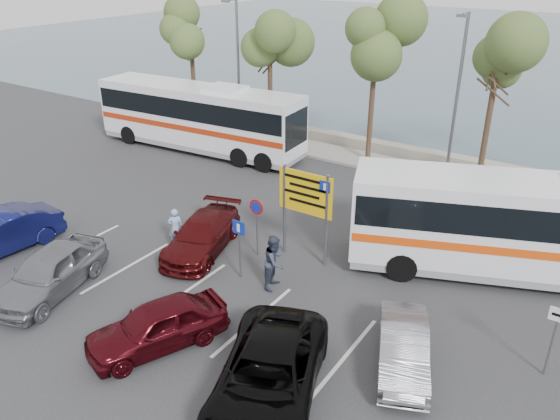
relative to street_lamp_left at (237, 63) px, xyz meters
The scene contains 24 objects.
ground 17.43m from the street_lamp_left, 53.51° to the right, with size 120.00×120.00×0.00m, color #2F2F32.
kerb_strip 10.99m from the street_lamp_left, ahead, with size 44.00×2.40×0.15m, color gray.
seawall 11.16m from the street_lamp_left, 13.93° to the left, with size 48.00×0.80×0.60m, color gray.
sea 47.77m from the street_lamp_left, 77.86° to the left, with size 140.00×140.00×0.00m, color #3E5563.
tree_far_left 4.38m from the street_lamp_left, behind, with size 3.20×3.20×7.60m.
tree_left 2.49m from the street_lamp_left, 13.51° to the left, with size 3.20×3.20×7.20m.
tree_mid 8.76m from the street_lamp_left, ahead, with size 3.20×3.20×8.00m.
tree_right 14.59m from the street_lamp_left, ahead, with size 3.20×3.20×7.40m.
street_lamp_left is the anchor object (origin of this frame).
street_lamp_right 13.00m from the street_lamp_left, ahead, with size 0.45×1.15×8.01m.
direction_sign 15.24m from the street_lamp_left, 43.17° to the right, with size 2.20×0.12×3.60m.
sign_no_stop 14.88m from the street_lamp_left, 49.83° to the right, with size 0.60×0.08×2.35m.
sign_parking 16.37m from the street_lamp_left, 52.40° to the right, with size 0.50×0.07×2.25m.
sign_taxi 23.38m from the street_lamp_left, 31.27° to the right, with size 0.50×0.07×2.20m.
lane_markings 17.62m from the street_lamp_left, 58.61° to the right, with size 12.02×4.20×0.01m, color silver, non-canonical shape.
coach_bus_left 4.14m from the street_lamp_left, 99.99° to the right, with size 12.77×3.62×3.93m.
coach_bus_right 19.75m from the street_lamp_left, 21.04° to the right, with size 12.52×7.01×3.87m.
car_silver_a 18.15m from the street_lamp_left, 73.63° to the right, with size 1.84×4.57×1.56m, color gray.
car_maroon 14.66m from the street_lamp_left, 58.34° to the right, with size 1.88×4.63×1.34m, color #480C0D.
car_red 20.15m from the street_lamp_left, 59.42° to the right, with size 1.67×4.16×1.42m, color #460A10.
suv_black 22.36m from the street_lamp_left, 50.58° to the right, with size 2.52×5.47×1.52m, color black.
car_silver_b 21.85m from the street_lamp_left, 40.29° to the right, with size 1.32×3.78×1.24m, color gray.
pedestrian_near 14.35m from the street_lamp_left, 62.82° to the right, with size 0.59×0.39×1.62m, color #8FAAD1.
pedestrian_far 17.15m from the street_lamp_left, 48.31° to the right, with size 0.95×0.74×1.96m, color #32384B.
Camera 1 is at (10.19, -12.24, 10.61)m, focal length 35.00 mm.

